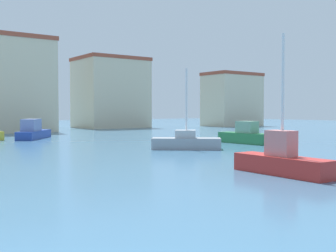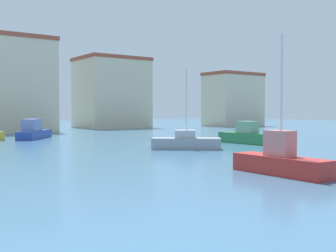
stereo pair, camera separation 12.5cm
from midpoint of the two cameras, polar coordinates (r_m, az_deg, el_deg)
The scene contains 8 objects.
water at distance 28.41m, azimuth -1.92°, elevation -3.01°, with size 160.00×160.00×0.00m, color #38607F.
sailboat_grey_far_left at distance 27.51m, azimuth 2.60°, elevation -2.19°, with size 4.40×4.01×5.30m.
sailboat_red_center_channel at distance 17.26m, azimuth 15.28°, elevation -4.52°, with size 1.17×4.29×5.58m.
motorboat_green_distant_north at distance 32.73m, azimuth 10.57°, elevation -1.30°, with size 1.46×4.49×1.73m.
motorboat_blue_inner_mooring at distance 39.29m, azimuth -17.75°, elevation -0.73°, with size 4.47×5.35×1.79m.
harbor_office at distance 53.05m, azimuth -21.85°, elevation 5.27°, with size 11.28×8.81×11.15m.
yacht_club at distance 62.61m, azimuth -7.65°, elevation 4.51°, with size 9.53×8.15×10.28m.
waterfront_apartments at distance 68.69m, azimuth 8.91°, elevation 3.59°, with size 8.94×5.83×8.60m.
Camera 2 is at (-0.60, -3.61, 2.56)m, focal length 44.71 mm.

